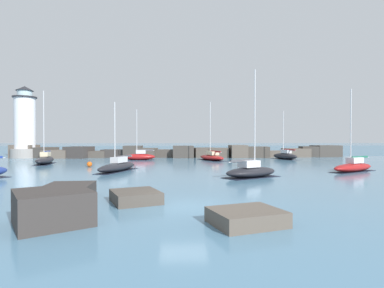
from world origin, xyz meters
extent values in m
plane|color=teal|center=(0.00, 0.00, 0.00)|extent=(600.00, 600.00, 0.00)
cube|color=teal|center=(0.00, 104.45, 0.00)|extent=(400.00, 116.00, 0.01)
cube|color=brown|center=(-30.23, 44.80, 1.27)|extent=(4.90, 3.99, 2.54)
cube|color=#423D38|center=(-26.88, 45.24, 1.02)|extent=(4.94, 5.71, 2.05)
cube|color=brown|center=(-23.54, 44.05, 0.77)|extent=(4.79, 5.43, 1.53)
cube|color=#383330|center=(-19.35, 43.93, 1.10)|extent=(4.94, 5.79, 2.21)
cube|color=#4C443D|center=(-16.00, 45.01, 0.65)|extent=(3.60, 3.89, 1.30)
cube|color=#383330|center=(-12.86, 44.79, 0.80)|extent=(4.57, 3.51, 1.59)
cube|color=#423D38|center=(-8.92, 44.42, 1.17)|extent=(3.48, 4.37, 2.35)
cube|color=#4C443D|center=(-6.17, 44.51, 0.92)|extent=(4.19, 5.28, 1.85)
cube|color=#4C443D|center=(-2.30, 45.19, 0.77)|extent=(4.69, 4.58, 1.55)
cube|color=#423D38|center=(1.05, 43.92, 1.17)|extent=(4.04, 5.09, 2.33)
cube|color=#4C443D|center=(5.39, 45.22, 0.96)|extent=(5.25, 4.73, 1.92)
cube|color=brown|center=(8.57, 44.60, 0.94)|extent=(4.63, 4.49, 1.88)
cube|color=brown|center=(12.10, 43.79, 1.23)|extent=(3.32, 5.02, 2.46)
cube|color=#4C443D|center=(15.88, 43.70, 1.07)|extent=(5.55, 5.36, 2.15)
cube|color=brown|center=(20.09, 44.98, 0.62)|extent=(4.49, 4.73, 1.24)
cube|color=brown|center=(24.31, 44.54, 0.88)|extent=(4.77, 4.34, 1.76)
cube|color=#423D38|center=(27.23, 44.97, 1.09)|extent=(3.80, 4.15, 2.17)
cube|color=#423D38|center=(30.98, 45.24, 1.18)|extent=(5.49, 4.56, 2.36)
cylinder|color=gray|center=(-29.90, 44.37, 0.90)|extent=(5.15, 5.15, 1.80)
cylinder|color=white|center=(-29.90, 44.37, 6.76)|extent=(3.81, 3.81, 9.93)
cylinder|color=#232328|center=(-29.90, 44.37, 11.85)|extent=(4.39, 4.39, 0.25)
cylinder|color=silver|center=(-29.90, 44.37, 12.55)|extent=(2.67, 2.67, 1.15)
cone|color=#232328|center=(-29.90, 44.37, 13.58)|extent=(3.24, 3.24, 0.90)
cube|color=#383330|center=(-6.84, 2.27, 0.43)|extent=(2.87, 3.68, 0.86)
cube|color=brown|center=(2.53, -3.54, 0.32)|extent=(3.39, 3.07, 0.63)
cube|color=#4C443D|center=(-2.69, 1.21, 0.32)|extent=(3.32, 3.49, 0.64)
cube|color=#383330|center=(-5.59, -2.98, 0.71)|extent=(4.01, 4.09, 1.41)
ellipsoid|color=maroon|center=(19.27, 16.32, 0.47)|extent=(6.86, 4.94, 0.93)
cube|color=black|center=(19.27, 16.32, 0.01)|extent=(6.54, 4.73, 0.03)
cube|color=silver|center=(19.57, 16.49, 1.25)|extent=(2.27, 1.85, 0.64)
cylinder|color=silver|center=(18.82, 16.06, 5.04)|extent=(0.12, 0.12, 8.21)
cylinder|color=#BCBCC1|center=(20.47, 17.01, 1.48)|extent=(3.36, 1.99, 0.10)
cube|color=#1E664C|center=(20.47, 17.01, 1.58)|extent=(2.91, 1.79, 0.20)
ellipsoid|color=maroon|center=(5.78, 35.59, 0.46)|extent=(4.87, 7.97, 0.93)
cube|color=black|center=(5.78, 35.59, 0.01)|extent=(4.70, 7.60, 0.03)
cube|color=beige|center=(5.91, 35.23, 1.25)|extent=(2.04, 2.60, 0.64)
cylinder|color=silver|center=(5.59, 36.13, 5.53)|extent=(0.12, 0.12, 9.21)
cylinder|color=#BCBCC1|center=(6.29, 34.16, 1.48)|extent=(1.49, 3.96, 0.10)
cube|color=maroon|center=(6.29, 34.16, 1.58)|extent=(1.38, 3.41, 0.20)
ellipsoid|color=maroon|center=(-6.78, 36.72, 0.55)|extent=(5.63, 2.18, 1.11)
cube|color=black|center=(-6.78, 36.72, 0.01)|extent=(5.36, 2.13, 0.03)
cube|color=silver|center=(-6.51, 36.74, 1.43)|extent=(1.73, 1.08, 0.64)
cylinder|color=silver|center=(-7.20, 36.68, 4.97)|extent=(0.12, 0.12, 7.74)
cylinder|color=#BCBCC1|center=(-5.69, 36.81, 1.66)|extent=(3.02, 0.37, 0.10)
cube|color=#4C4C51|center=(-5.69, 36.81, 1.76)|extent=(2.58, 0.43, 0.20)
ellipsoid|color=black|center=(-6.97, 18.19, 0.48)|extent=(4.01, 7.92, 0.96)
cube|color=black|center=(-6.97, 18.19, 0.01)|extent=(3.86, 7.54, 0.03)
cube|color=silver|center=(-6.85, 18.56, 1.28)|extent=(1.62, 2.51, 0.64)
cylinder|color=silver|center=(-7.15, 17.64, 4.34)|extent=(0.12, 0.12, 6.76)
cylinder|color=#BCBCC1|center=(-6.51, 19.67, 1.51)|extent=(1.38, 4.09, 0.10)
cube|color=#4C4C51|center=(-6.51, 19.67, 1.61)|extent=(1.28, 3.51, 0.20)
ellipsoid|color=black|center=(-19.47, 28.78, 0.56)|extent=(3.01, 7.00, 1.12)
cube|color=black|center=(-19.47, 28.78, 0.01)|extent=(2.91, 6.66, 0.03)
cube|color=beige|center=(-19.52, 29.12, 1.44)|extent=(1.37, 2.18, 0.64)
cylinder|color=silver|center=(-19.38, 28.28, 5.85)|extent=(0.12, 0.12, 9.48)
cylinder|color=#BCBCC1|center=(-19.69, 30.12, 1.67)|extent=(0.72, 3.69, 0.10)
cube|color=navy|center=(-19.69, 30.12, 1.77)|extent=(0.72, 3.16, 0.20)
ellipsoid|color=black|center=(6.71, 11.99, 0.49)|extent=(6.24, 4.95, 0.97)
cube|color=black|center=(6.71, 11.99, 0.01)|extent=(5.97, 4.76, 0.03)
cube|color=silver|center=(6.45, 11.85, 1.29)|extent=(2.16, 1.99, 0.64)
cylinder|color=silver|center=(7.09, 12.21, 5.58)|extent=(0.12, 0.12, 9.23)
cylinder|color=#BCBCC1|center=(5.69, 11.41, 1.52)|extent=(2.84, 1.70, 0.10)
cube|color=#4C4C51|center=(5.69, 11.41, 1.62)|extent=(2.48, 1.55, 0.20)
ellipsoid|color=black|center=(19.31, 37.21, 0.56)|extent=(3.89, 6.02, 1.12)
cube|color=black|center=(19.31, 37.21, 0.01)|extent=(3.75, 5.74, 0.03)
cube|color=silver|center=(19.42, 36.95, 1.44)|extent=(1.60, 1.98, 0.64)
cylinder|color=silver|center=(19.15, 37.61, 4.95)|extent=(0.12, 0.12, 7.65)
cylinder|color=#BCBCC1|center=(19.74, 36.15, 1.67)|extent=(1.28, 2.96, 0.10)
cube|color=maroon|center=(19.74, 36.15, 1.77)|extent=(1.19, 2.56, 0.20)
sphere|color=#EA5914|center=(-11.68, 23.85, 0.34)|extent=(0.68, 0.68, 0.68)
cylinder|color=black|center=(-11.68, 23.85, 0.78)|extent=(0.04, 0.04, 0.20)
camera|label=1|loc=(-0.41, -15.83, 3.54)|focal=28.00mm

